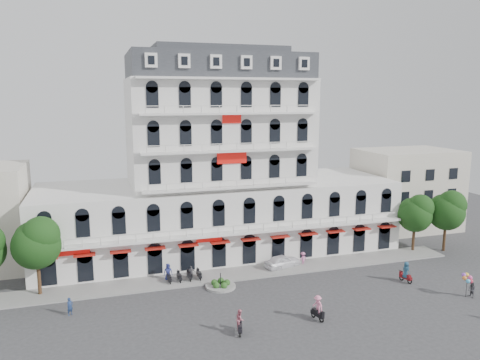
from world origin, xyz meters
name	(u,v)px	position (x,y,z in m)	size (l,w,h in m)	color
ground	(267,308)	(0.00, 0.00, 0.00)	(120.00, 120.00, 0.00)	#38383A
sidewalk	(239,273)	(0.00, 9.00, 0.08)	(53.00, 4.00, 0.16)	gray
main_building	(219,175)	(0.00, 18.00, 9.96)	(45.00, 15.00, 25.80)	silver
flank_building_east	(406,189)	(30.00, 20.00, 6.00)	(14.00, 10.00, 12.00)	beige
traffic_island	(221,285)	(-3.00, 6.00, 0.26)	(3.20, 3.20, 1.60)	gray
parked_scooter_row	(184,281)	(-6.35, 8.80, 0.00)	(4.40, 1.80, 1.10)	black
tree_west_inner	(37,241)	(-20.95, 9.48, 5.68)	(4.76, 4.76, 8.25)	#382314
tree_east_inner	(416,212)	(24.05, 9.98, 5.21)	(4.40, 4.37, 7.57)	#382314
tree_east_outer	(447,209)	(28.05, 8.98, 5.55)	(4.65, 4.65, 8.05)	#382314
parked_car	(283,261)	(5.49, 9.50, 0.77)	(1.81, 4.50, 1.53)	white
rider_southwest	(240,321)	(-3.93, -3.93, 1.14)	(0.87, 1.67, 2.21)	black
rider_east	(406,272)	(16.59, 1.46, 1.18)	(0.78, 1.68, 2.32)	maroon
rider_center	(318,307)	(3.49, -3.62, 1.25)	(0.98, 1.68, 2.34)	black
pedestrian_left	(168,272)	(-8.00, 9.50, 0.97)	(0.95, 0.62, 1.94)	navy
pedestrian_mid	(191,272)	(-5.47, 9.22, 0.75)	(0.88, 0.37, 1.50)	#5E5C64
pedestrian_right	(303,259)	(8.10, 9.50, 0.81)	(1.05, 0.60, 1.63)	#CB6BA2
pedestrian_far	(70,306)	(-17.88, 3.98, 0.84)	(0.61, 0.40, 1.68)	navy
balloon_vendor	(470,285)	(20.25, -3.77, 1.27)	(1.30, 1.24, 2.45)	#525259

